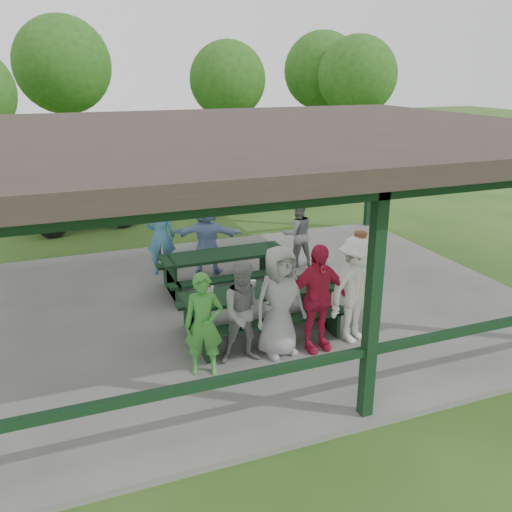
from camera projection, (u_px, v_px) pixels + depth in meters
name	position (u px, v px, depth m)	size (l,w,h in m)	color
ground	(257.00, 305.00, 10.30)	(90.00, 90.00, 0.00)	#274C17
concrete_slab	(257.00, 303.00, 10.28)	(10.00, 8.00, 0.10)	#63635E
pavilion_structure	(257.00, 136.00, 9.26)	(10.60, 8.60, 3.24)	black
picnic_table_near	(260.00, 305.00, 8.92)	(2.56, 1.39, 0.75)	black
picnic_table_far	(224.00, 266.00, 10.69)	(2.46, 1.39, 0.75)	black
table_setting	(260.00, 287.00, 8.84)	(2.28, 0.45, 0.10)	white
contestant_green	(204.00, 325.00, 7.62)	(0.55, 0.36, 1.52)	green
contestant_grey_left	(246.00, 313.00, 7.92)	(0.76, 0.60, 1.57)	gray
contestant_grey_mid	(279.00, 301.00, 8.11)	(0.85, 0.55, 1.73)	#9C9C9F
contestant_red	(317.00, 298.00, 8.24)	(1.01, 0.42, 1.72)	#C51D41
contestant_white_fedora	(357.00, 289.00, 8.53)	(1.28, 0.96, 1.81)	white
spectator_lblue	(207.00, 237.00, 11.44)	(1.48, 0.47, 1.59)	#92ABE1
spectator_blue	(161.00, 236.00, 11.37)	(0.61, 0.40, 1.66)	teal
spectator_grey	(297.00, 234.00, 11.90)	(0.71, 0.56, 1.47)	gray
pickup_truck	(257.00, 182.00, 18.04)	(2.29, 4.97, 1.38)	silver
farm_trailer	(80.00, 201.00, 15.31)	(4.16, 2.23, 1.44)	navy
tree_left	(63.00, 65.00, 23.39)	(4.16, 4.16, 6.49)	#302213
tree_mid	(228.00, 80.00, 25.25)	(3.56, 3.56, 5.56)	#302213
tree_right	(357.00, 76.00, 25.46)	(3.72, 3.72, 5.81)	#302213
tree_far_right	(322.00, 71.00, 27.73)	(3.92, 3.92, 6.13)	#302213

